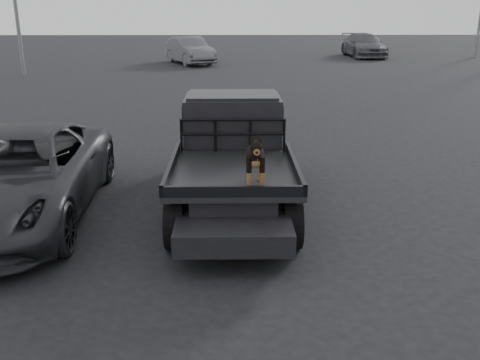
{
  "coord_description": "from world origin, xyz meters",
  "views": [
    {
      "loc": [
        -0.52,
        -6.86,
        3.31
      ],
      "look_at": [
        -0.42,
        -0.42,
        1.21
      ],
      "focal_mm": 40.0,
      "sensor_mm": 36.0,
      "label": 1
    }
  ],
  "objects_px": {
    "dog": "(255,159)",
    "distant_car_a": "(190,51)",
    "distant_car_b": "(364,45)",
    "flatbed_ute": "(233,180)",
    "parked_suv": "(16,176)"
  },
  "relations": [
    {
      "from": "dog",
      "to": "distant_car_b",
      "type": "distance_m",
      "value": 31.3
    },
    {
      "from": "parked_suv",
      "to": "distant_car_a",
      "type": "relative_size",
      "value": 1.09
    },
    {
      "from": "dog",
      "to": "distant_car_a",
      "type": "relative_size",
      "value": 0.16
    },
    {
      "from": "dog",
      "to": "parked_suv",
      "type": "distance_m",
      "value": 3.98
    },
    {
      "from": "flatbed_ute",
      "to": "dog",
      "type": "distance_m",
      "value": 1.83
    },
    {
      "from": "parked_suv",
      "to": "flatbed_ute",
      "type": "bearing_deg",
      "value": 5.85
    },
    {
      "from": "flatbed_ute",
      "to": "distant_car_b",
      "type": "distance_m",
      "value": 29.85
    },
    {
      "from": "dog",
      "to": "distant_car_b",
      "type": "height_order",
      "value": "dog"
    },
    {
      "from": "distant_car_a",
      "to": "flatbed_ute",
      "type": "bearing_deg",
      "value": -108.42
    },
    {
      "from": "dog",
      "to": "distant_car_a",
      "type": "xyz_separation_m",
      "value": [
        -2.81,
        25.66,
        -0.51
      ]
    },
    {
      "from": "parked_suv",
      "to": "distant_car_b",
      "type": "xyz_separation_m",
      "value": [
        12.48,
        28.98,
        0.05
      ]
    },
    {
      "from": "dog",
      "to": "parked_suv",
      "type": "relative_size",
      "value": 0.14
    },
    {
      "from": "distant_car_a",
      "to": "dog",
      "type": "bearing_deg",
      "value": -108.12
    },
    {
      "from": "flatbed_ute",
      "to": "distant_car_a",
      "type": "height_order",
      "value": "distant_car_a"
    },
    {
      "from": "distant_car_b",
      "to": "distant_car_a",
      "type": "bearing_deg",
      "value": -161.74
    }
  ]
}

